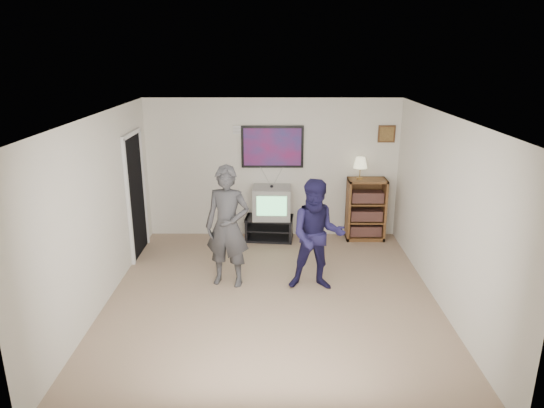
{
  "coord_description": "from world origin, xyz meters",
  "views": [
    {
      "loc": [
        0.02,
        -5.97,
        3.27
      ],
      "look_at": [
        -0.0,
        0.71,
        1.15
      ],
      "focal_mm": 32.0,
      "sensor_mm": 36.0,
      "label": 1
    }
  ],
  "objects_px": {
    "crt_television": "(272,202)",
    "person_tall": "(228,227)",
    "bookshelf": "(366,209)",
    "media_stand": "(269,228)",
    "person_short": "(317,236)"
  },
  "relations": [
    {
      "from": "bookshelf",
      "to": "person_tall",
      "type": "bearing_deg",
      "value": -142.09
    },
    {
      "from": "crt_television",
      "to": "person_tall",
      "type": "relative_size",
      "value": 0.37
    },
    {
      "from": "crt_television",
      "to": "bookshelf",
      "type": "xyz_separation_m",
      "value": [
        1.69,
        0.05,
        -0.14
      ]
    },
    {
      "from": "bookshelf",
      "to": "person_tall",
      "type": "height_order",
      "value": "person_tall"
    },
    {
      "from": "crt_television",
      "to": "person_tall",
      "type": "xyz_separation_m",
      "value": [
        -0.62,
        -1.75,
        0.18
      ]
    },
    {
      "from": "bookshelf",
      "to": "person_short",
      "type": "height_order",
      "value": "person_short"
    },
    {
      "from": "crt_television",
      "to": "media_stand",
      "type": "bearing_deg",
      "value": -178.75
    },
    {
      "from": "media_stand",
      "to": "person_tall",
      "type": "distance_m",
      "value": 1.96
    },
    {
      "from": "media_stand",
      "to": "person_short",
      "type": "height_order",
      "value": "person_short"
    },
    {
      "from": "crt_television",
      "to": "person_tall",
      "type": "distance_m",
      "value": 1.86
    },
    {
      "from": "bookshelf",
      "to": "crt_television",
      "type": "bearing_deg",
      "value": -178.3
    },
    {
      "from": "media_stand",
      "to": "bookshelf",
      "type": "bearing_deg",
      "value": 7.2
    },
    {
      "from": "media_stand",
      "to": "person_tall",
      "type": "bearing_deg",
      "value": -102.68
    },
    {
      "from": "person_short",
      "to": "bookshelf",
      "type": "bearing_deg",
      "value": 64.02
    },
    {
      "from": "crt_television",
      "to": "bookshelf",
      "type": "relative_size",
      "value": 0.59
    }
  ]
}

